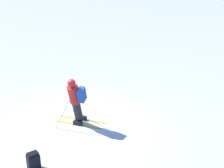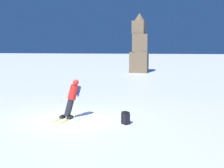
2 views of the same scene
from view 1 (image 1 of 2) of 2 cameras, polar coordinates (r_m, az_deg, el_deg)
name	(u,v)px [view 1 (image 1 of 2)]	position (r m, az deg, el deg)	size (l,w,h in m)	color
ground_plane	(77,126)	(10.12, -6.33, -7.68)	(300.00, 300.00, 0.00)	white
skier	(76,100)	(9.68, -6.60, -2.89)	(1.34, 1.67, 1.72)	yellow
spare_backpack	(33,162)	(8.29, -14.17, -13.60)	(0.37, 0.37, 0.50)	black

